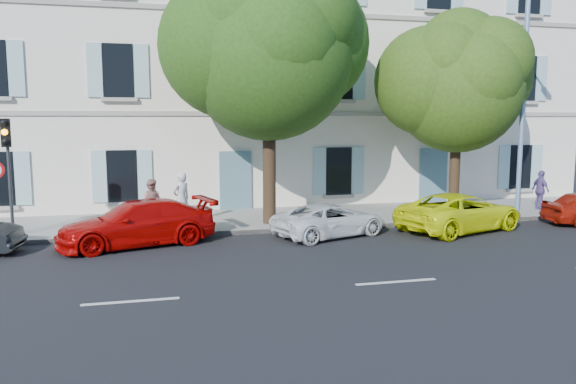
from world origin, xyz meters
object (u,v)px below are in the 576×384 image
object	(u,v)px
car_red_coupe	(137,223)
pedestrian_a	(181,199)
pedestrian_b	(151,203)
street_lamp	(527,82)
tree_right	(458,89)
traffic_light	(7,152)
pedestrian_c	(541,190)
car_white_coupe	(330,220)
car_yellow_supercar	(460,212)
tree_left	(269,56)

from	to	relation	value
car_red_coupe	pedestrian_a	size ratio (longest dim) A/B	2.57
car_red_coupe	pedestrian_b	world-z (taller)	pedestrian_b
street_lamp	pedestrian_b	world-z (taller)	street_lamp
street_lamp	pedestrian_b	size ratio (longest dim) A/B	5.39
tree_right	traffic_light	size ratio (longest dim) A/B	2.03
pedestrian_b	pedestrian_c	xyz separation A→B (m)	(15.25, -0.07, -0.02)
traffic_light	car_white_coupe	bearing A→B (deg)	-8.89
pedestrian_b	pedestrian_c	bearing A→B (deg)	-160.94
pedestrian_a	pedestrian_c	distance (m)	14.24
car_white_coupe	street_lamp	bearing A→B (deg)	-101.87
traffic_light	car_yellow_supercar	bearing A→B (deg)	-6.91
car_white_coupe	car_yellow_supercar	world-z (taller)	car_yellow_supercar
tree_left	tree_right	xyz separation A→B (m)	(7.30, 0.22, -0.99)
car_yellow_supercar	tree_right	size ratio (longest dim) A/B	0.63
pedestrian_a	pedestrian_c	size ratio (longest dim) A/B	1.15
tree_right	traffic_light	bearing A→B (deg)	-177.68
car_white_coupe	traffic_light	world-z (taller)	traffic_light
pedestrian_a	pedestrian_b	bearing A→B (deg)	-33.85
traffic_light	street_lamp	xyz separation A→B (m)	(17.71, -0.44, 2.32)
car_yellow_supercar	street_lamp	world-z (taller)	street_lamp
tree_left	pedestrian_b	world-z (taller)	tree_left
pedestrian_c	pedestrian_b	bearing A→B (deg)	88.85
tree_left	tree_right	distance (m)	7.37
tree_right	pedestrian_a	size ratio (longest dim) A/B	4.07
tree_right	pedestrian_b	bearing A→B (deg)	179.27
car_white_coupe	tree_left	size ratio (longest dim) A/B	0.43
tree_left	pedestrian_a	distance (m)	5.71
tree_right	street_lamp	distance (m)	2.43
tree_right	car_white_coupe	bearing A→B (deg)	-159.16
pedestrian_b	car_red_coupe	bearing A→B (deg)	98.36
pedestrian_a	tree_right	bearing A→B (deg)	147.45
tree_left	car_yellow_supercar	bearing A→B (deg)	-19.24
car_yellow_supercar	pedestrian_c	xyz separation A→B (m)	(5.04, 2.45, 0.30)
traffic_light	pedestrian_c	bearing A→B (deg)	2.06
car_white_coupe	traffic_light	distance (m)	10.22
pedestrian_b	tree_right	bearing A→B (deg)	-161.39
car_yellow_supercar	pedestrian_a	distance (m)	9.54
car_red_coupe	pedestrian_c	distance (m)	15.83
traffic_light	pedestrian_a	world-z (taller)	traffic_light
tree_right	pedestrian_c	xyz separation A→B (m)	(3.92, 0.07, -3.96)
car_red_coupe	car_yellow_supercar	xyz separation A→B (m)	(10.64, -0.31, -0.03)
tree_left	pedestrian_c	world-z (taller)	tree_left
tree_left	pedestrian_b	size ratio (longest dim) A/B	5.49
car_red_coupe	car_yellow_supercar	distance (m)	10.64
street_lamp	pedestrian_a	size ratio (longest dim) A/B	4.81
street_lamp	car_white_coupe	bearing A→B (deg)	-172.07
car_yellow_supercar	tree_left	xyz separation A→B (m)	(-6.18, 2.16, 5.25)
car_yellow_supercar	pedestrian_c	bearing A→B (deg)	-83.37
car_yellow_supercar	car_white_coupe	bearing A→B (deg)	68.15
pedestrian_c	traffic_light	bearing A→B (deg)	91.18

